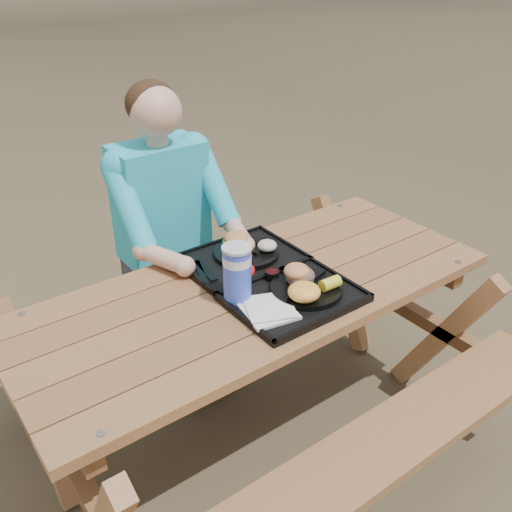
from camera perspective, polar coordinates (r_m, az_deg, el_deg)
ground at (r=2.59m, az=0.00°, el=-17.24°), size 60.00×60.00×0.00m
picnic_table at (r=2.33m, az=0.00°, el=-10.89°), size 1.80×1.49×0.75m
tray_near at (r=2.03m, az=3.77°, el=-4.20°), size 0.45×0.35×0.02m
tray_far at (r=2.25m, az=-1.44°, el=-0.45°), size 0.45×0.35×0.02m
plate_near at (r=2.05m, az=5.06°, el=-3.28°), size 0.26×0.26×0.02m
plate_far at (r=2.27m, az=-0.97°, el=0.32°), size 0.26×0.26×0.02m
napkin_stack at (r=1.93m, az=1.30°, el=-5.47°), size 0.19×0.19×0.02m
soda_cup at (r=1.95m, az=-1.89°, el=-1.87°), size 0.10×0.10×0.20m
condiment_bbq at (r=2.11m, az=1.62°, el=-1.90°), size 0.05×0.05×0.03m
condiment_mustard at (r=2.14m, az=2.82°, el=-1.57°), size 0.05×0.05×0.03m
sandwich at (r=2.05m, az=4.50°, el=-1.24°), size 0.10×0.10×0.10m
mac_cheese at (r=1.96m, az=4.84°, el=-3.58°), size 0.11×0.11×0.06m
corn_cob at (r=2.03m, az=7.44°, el=-2.74°), size 0.08×0.08×0.04m
cutlery_far at (r=2.18m, az=-5.10°, el=-1.35°), size 0.06×0.18×0.01m
burger at (r=2.28m, az=-1.94°, el=2.08°), size 0.11×0.11×0.09m
baked_beans at (r=2.18m, az=-1.58°, el=0.02°), size 0.09×0.09×0.04m
potato_salad at (r=2.25m, az=1.12°, el=1.05°), size 0.08×0.08×0.04m
diner at (r=2.62m, az=-8.92°, el=0.71°), size 0.48×0.84×1.28m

